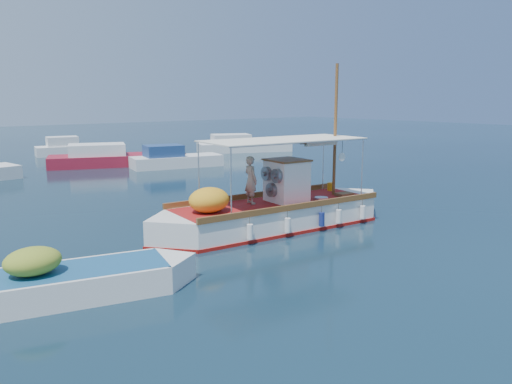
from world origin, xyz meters
TOP-DOWN VIEW (x-y plane):
  - ground at (0.00, 0.00)m, footprint 160.00×160.00m
  - fishing_caique at (-0.12, 0.59)m, footprint 10.44×3.55m
  - dinghy at (-8.49, -1.39)m, footprint 6.29×2.86m
  - bg_boat_n at (2.18, 21.16)m, footprint 9.94×5.94m
  - bg_boat_ne at (5.19, 17.73)m, footprint 6.63×3.41m
  - bg_boat_e at (15.15, 23.04)m, footprint 8.75×5.58m
  - bg_boat_far_n at (2.10, 29.99)m, footprint 6.41×3.00m

SIDE VIEW (x-z plane):
  - ground at x=0.00m, z-range 0.00..0.00m
  - dinghy at x=-8.49m, z-range -0.46..1.12m
  - bg_boat_n at x=2.18m, z-range -0.41..1.39m
  - bg_boat_ne at x=5.19m, z-range -0.41..1.39m
  - bg_boat_far_n at x=2.10m, z-range -0.41..1.39m
  - bg_boat_e at x=15.15m, z-range -0.41..1.39m
  - fishing_caique at x=-0.12m, z-range -2.63..3.76m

